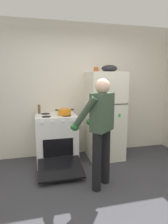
{
  "coord_description": "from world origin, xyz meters",
  "views": [
    {
      "loc": [
        -0.77,
        -1.97,
        1.6
      ],
      "look_at": [
        0.04,
        1.32,
        1.0
      ],
      "focal_mm": 30.46,
      "sensor_mm": 36.0,
      "label": 1
    }
  ],
  "objects_px": {
    "person_cook": "(100,124)",
    "red_pot": "(65,112)",
    "refrigerator": "(105,116)",
    "stove_range": "(57,139)",
    "coffee_mug": "(96,70)",
    "mixing_bowl": "(109,69)",
    "pepper_mill": "(39,109)"
  },
  "relations": [
    {
      "from": "pepper_mill",
      "to": "stove_range",
      "type": "bearing_deg",
      "value": -35.99
    },
    {
      "from": "red_pot",
      "to": "coffee_mug",
      "type": "bearing_deg",
      "value": 8.93
    },
    {
      "from": "person_cook",
      "to": "pepper_mill",
      "type": "relative_size",
      "value": 9.33
    },
    {
      "from": "stove_range",
      "to": "mixing_bowl",
      "type": "relative_size",
      "value": 3.99
    },
    {
      "from": "red_pot",
      "to": "refrigerator",
      "type": "bearing_deg",
      "value": 3.49
    },
    {
      "from": "coffee_mug",
      "to": "mixing_bowl",
      "type": "height_order",
      "value": "mixing_bowl"
    },
    {
      "from": "refrigerator",
      "to": "stove_range",
      "type": "xyz_separation_m",
      "value": [
        -0.97,
        -0.02,
        -0.41
      ]
    },
    {
      "from": "coffee_mug",
      "to": "red_pot",
      "type": "bearing_deg",
      "value": -171.07
    },
    {
      "from": "pepper_mill",
      "to": "red_pot",
      "type": "bearing_deg",
      "value": -28.52
    },
    {
      "from": "mixing_bowl",
      "to": "red_pot",
      "type": "bearing_deg",
      "value": -176.8
    },
    {
      "from": "person_cook",
      "to": "red_pot",
      "type": "relative_size",
      "value": 4.69
    },
    {
      "from": "person_cook",
      "to": "red_pot",
      "type": "bearing_deg",
      "value": 111.23
    },
    {
      "from": "person_cook",
      "to": "red_pot",
      "type": "distance_m",
      "value": 1.04
    },
    {
      "from": "refrigerator",
      "to": "mixing_bowl",
      "type": "bearing_deg",
      "value": 0.22
    },
    {
      "from": "refrigerator",
      "to": "mixing_bowl",
      "type": "distance_m",
      "value": 0.93
    },
    {
      "from": "red_pot",
      "to": "mixing_bowl",
      "type": "distance_m",
      "value": 1.2
    },
    {
      "from": "person_cook",
      "to": "mixing_bowl",
      "type": "bearing_deg",
      "value": 62.99
    },
    {
      "from": "stove_range",
      "to": "mixing_bowl",
      "type": "height_order",
      "value": "mixing_bowl"
    },
    {
      "from": "stove_range",
      "to": "mixing_bowl",
      "type": "xyz_separation_m",
      "value": [
        1.05,
        0.02,
        1.34
      ]
    },
    {
      "from": "coffee_mug",
      "to": "pepper_mill",
      "type": "xyz_separation_m",
      "value": [
        -1.1,
        0.15,
        -0.75
      ]
    },
    {
      "from": "pepper_mill",
      "to": "mixing_bowl",
      "type": "bearing_deg",
      "value": -8.4
    },
    {
      "from": "refrigerator",
      "to": "stove_range",
      "type": "bearing_deg",
      "value": -178.97
    },
    {
      "from": "pepper_mill",
      "to": "mixing_bowl",
      "type": "distance_m",
      "value": 1.57
    },
    {
      "from": "refrigerator",
      "to": "person_cook",
      "type": "distance_m",
      "value": 1.11
    },
    {
      "from": "stove_range",
      "to": "person_cook",
      "type": "bearing_deg",
      "value": -61.8
    },
    {
      "from": "coffee_mug",
      "to": "mixing_bowl",
      "type": "xyz_separation_m",
      "value": [
        0.26,
        -0.05,
        0.02
      ]
    },
    {
      "from": "refrigerator",
      "to": "coffee_mug",
      "type": "distance_m",
      "value": 0.93
    },
    {
      "from": "refrigerator",
      "to": "pepper_mill",
      "type": "distance_m",
      "value": 1.3
    },
    {
      "from": "refrigerator",
      "to": "red_pot",
      "type": "bearing_deg",
      "value": -176.51
    },
    {
      "from": "refrigerator",
      "to": "person_cook",
      "type": "relative_size",
      "value": 1.08
    },
    {
      "from": "red_pot",
      "to": "pepper_mill",
      "type": "relative_size",
      "value": 1.99
    },
    {
      "from": "pepper_mill",
      "to": "mixing_bowl",
      "type": "relative_size",
      "value": 0.56
    }
  ]
}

